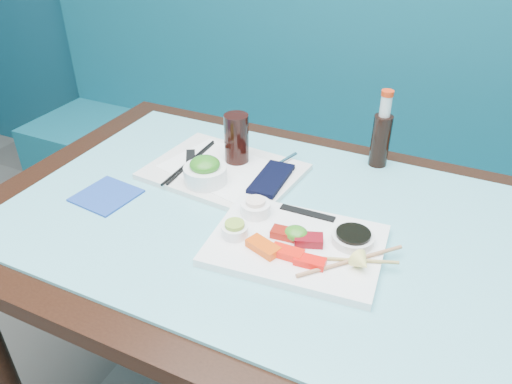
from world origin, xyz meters
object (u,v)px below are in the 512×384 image
at_px(seaweed_bowl, 205,174).
at_px(sashimi_plate, 296,245).
at_px(blue_napkin, 106,196).
at_px(cola_glass, 237,139).
at_px(dining_table, 276,249).
at_px(booth_bench, 359,185).
at_px(cola_bottle_body, 380,141).
at_px(serving_tray, 224,171).

bearing_deg(seaweed_bowl, sashimi_plate, -23.90).
bearing_deg(blue_napkin, cola_glass, 51.71).
distance_m(dining_table, sashimi_plate, 0.15).
xyz_separation_m(booth_bench, cola_glass, (-0.19, -0.66, 0.46)).
height_order(cola_bottle_body, blue_napkin, cola_bottle_body).
bearing_deg(blue_napkin, sashimi_plate, 1.55).
height_order(booth_bench, dining_table, booth_bench).
height_order(sashimi_plate, blue_napkin, sashimi_plate).
distance_m(booth_bench, serving_tray, 0.84).
bearing_deg(serving_tray, seaweed_bowl, -92.49).
bearing_deg(sashimi_plate, cola_glass, 131.18).
height_order(booth_bench, cola_glass, booth_bench).
distance_m(dining_table, blue_napkin, 0.43).
relative_size(booth_bench, cola_glass, 22.80).
relative_size(cola_glass, cola_bottle_body, 0.94).
xyz_separation_m(serving_tray, cola_glass, (0.01, 0.05, 0.07)).
relative_size(cola_glass, blue_napkin, 1.00).
relative_size(booth_bench, cola_bottle_body, 21.40).
xyz_separation_m(sashimi_plate, seaweed_bowl, (-0.29, 0.13, 0.03)).
height_order(dining_table, sashimi_plate, sashimi_plate).
xyz_separation_m(sashimi_plate, cola_glass, (-0.27, 0.26, 0.07)).
bearing_deg(sashimi_plate, blue_napkin, 176.31).
relative_size(dining_table, seaweed_bowl, 13.07).
distance_m(serving_tray, seaweed_bowl, 0.08).
height_order(booth_bench, cola_bottle_body, booth_bench).
bearing_deg(dining_table, booth_bench, 90.00).
bearing_deg(cola_bottle_body, dining_table, -112.75).
xyz_separation_m(sashimi_plate, blue_napkin, (-0.49, -0.01, -0.01)).
bearing_deg(blue_napkin, seaweed_bowl, 36.19).
bearing_deg(booth_bench, dining_table, -90.00).
distance_m(seaweed_bowl, cola_glass, 0.14).
bearing_deg(cola_glass, dining_table, -42.56).
bearing_deg(sashimi_plate, cola_bottle_body, 76.23).
xyz_separation_m(serving_tray, blue_napkin, (-0.21, -0.22, -0.00)).
xyz_separation_m(booth_bench, cola_bottle_body, (0.14, -0.49, 0.45)).
relative_size(serving_tray, blue_napkin, 2.85).
height_order(serving_tray, cola_bottle_body, cola_bottle_body).
distance_m(serving_tray, cola_glass, 0.09).
distance_m(booth_bench, dining_table, 0.89).
height_order(booth_bench, sashimi_plate, booth_bench).
distance_m(serving_tray, blue_napkin, 0.30).
relative_size(cola_bottle_body, blue_napkin, 1.06).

